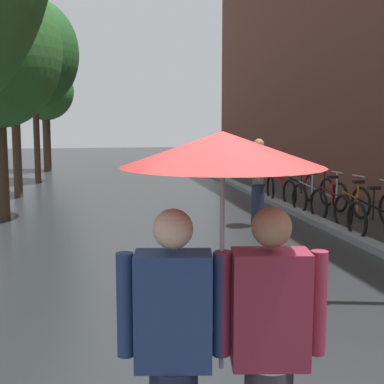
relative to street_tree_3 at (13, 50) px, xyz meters
The scene contains 12 objects.
kerb_strip 8.14m from the street_tree_3, 23.37° to the right, with size 0.30×36.00×0.12m, color slate.
street_tree_3 is the anchor object (origin of this frame).
street_tree_4 3.64m from the street_tree_3, 87.20° to the left, with size 2.98×2.98×6.12m.
street_tree_5 7.84m from the street_tree_3, 88.79° to the left, with size 2.32×2.32×4.51m.
parked_bicycle_3 10.41m from the street_tree_3, 43.22° to the right, with size 1.09×0.72×0.96m.
parked_bicycle_4 9.96m from the street_tree_3, 38.24° to the right, with size 1.13×0.77×0.96m.
parked_bicycle_5 9.38m from the street_tree_3, 33.87° to the right, with size 1.15×0.82×0.96m.
parked_bicycle_6 8.89m from the street_tree_3, 28.83° to the right, with size 1.15×0.81×0.96m.
parked_bicycle_7 8.61m from the street_tree_3, 22.86° to the right, with size 1.15×0.81×0.96m.
parked_bicycle_8 8.21m from the street_tree_3, 16.30° to the right, with size 1.14×0.79×0.96m.
couple_under_umbrella 13.33m from the street_tree_3, 78.04° to the right, with size 1.08×1.04×2.06m.
pedestrian_walking_midground 7.98m from the street_tree_3, 44.25° to the right, with size 0.41×0.56×1.75m.
Camera 1 is at (-1.28, -2.61, 2.11)m, focal length 50.71 mm.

